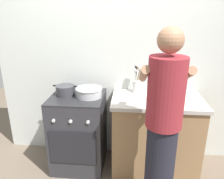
{
  "coord_description": "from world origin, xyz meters",
  "views": [
    {
      "loc": [
        0.25,
        -2.11,
        1.78
      ],
      "look_at": [
        0.05,
        0.12,
        1.0
      ],
      "focal_mm": 34.88,
      "sensor_mm": 36.0,
      "label": 1
    }
  ],
  "objects_px": {
    "stove_range": "(79,131)",
    "pot": "(65,90)",
    "utensil_crock": "(137,84)",
    "person": "(163,129)",
    "mixing_bowl": "(89,92)",
    "oil_bottle": "(182,92)"
  },
  "relations": [
    {
      "from": "stove_range",
      "to": "pot",
      "type": "distance_m",
      "value": 0.53
    },
    {
      "from": "mixing_bowl",
      "to": "utensil_crock",
      "type": "relative_size",
      "value": 0.89
    },
    {
      "from": "pot",
      "to": "utensil_crock",
      "type": "relative_size",
      "value": 0.82
    },
    {
      "from": "stove_range",
      "to": "pot",
      "type": "bearing_deg",
      "value": 169.98
    },
    {
      "from": "oil_bottle",
      "to": "person",
      "type": "distance_m",
      "value": 0.6
    },
    {
      "from": "stove_range",
      "to": "utensil_crock",
      "type": "height_order",
      "value": "utensil_crock"
    },
    {
      "from": "mixing_bowl",
      "to": "pot",
      "type": "bearing_deg",
      "value": 174.1
    },
    {
      "from": "utensil_crock",
      "to": "person",
      "type": "relative_size",
      "value": 0.2
    },
    {
      "from": "pot",
      "to": "oil_bottle",
      "type": "bearing_deg",
      "value": -4.98
    },
    {
      "from": "pot",
      "to": "person",
      "type": "height_order",
      "value": "person"
    },
    {
      "from": "stove_range",
      "to": "pot",
      "type": "height_order",
      "value": "pot"
    },
    {
      "from": "mixing_bowl",
      "to": "person",
      "type": "height_order",
      "value": "person"
    },
    {
      "from": "stove_range",
      "to": "pot",
      "type": "xyz_separation_m",
      "value": [
        -0.14,
        0.02,
        0.51
      ]
    },
    {
      "from": "pot",
      "to": "oil_bottle",
      "type": "height_order",
      "value": "oil_bottle"
    },
    {
      "from": "stove_range",
      "to": "oil_bottle",
      "type": "height_order",
      "value": "oil_bottle"
    },
    {
      "from": "stove_range",
      "to": "person",
      "type": "xyz_separation_m",
      "value": [
        0.88,
        -0.6,
        0.41
      ]
    },
    {
      "from": "utensil_crock",
      "to": "oil_bottle",
      "type": "bearing_deg",
      "value": -31.06
    },
    {
      "from": "person",
      "to": "stove_range",
      "type": "bearing_deg",
      "value": 145.54
    },
    {
      "from": "utensil_crock",
      "to": "oil_bottle",
      "type": "xyz_separation_m",
      "value": [
        0.46,
        -0.28,
        0.01
      ]
    },
    {
      "from": "pot",
      "to": "person",
      "type": "relative_size",
      "value": 0.16
    },
    {
      "from": "oil_bottle",
      "to": "person",
      "type": "relative_size",
      "value": 0.16
    },
    {
      "from": "stove_range",
      "to": "utensil_crock",
      "type": "bearing_deg",
      "value": 15.73
    }
  ]
}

